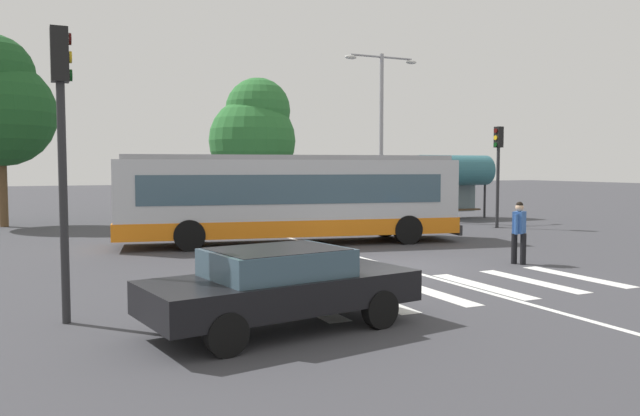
{
  "coord_description": "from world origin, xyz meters",
  "views": [
    {
      "loc": [
        -9.06,
        -14.35,
        2.68
      ],
      "look_at": [
        -0.38,
        4.44,
        1.3
      ],
      "focal_mm": 35.11,
      "sensor_mm": 36.0,
      "label": 1
    }
  ],
  "objects_px": {
    "parked_car_blue": "(225,208)",
    "parked_car_black": "(328,205)",
    "traffic_light_near_corner": "(62,128)",
    "foreground_sedan": "(280,284)",
    "traffic_light_far_corner": "(498,160)",
    "twin_arm_street_lamp": "(381,118)",
    "background_tree_right": "(254,132)",
    "pedestrian_crossing_street": "(519,229)",
    "bus_stop_shelter": "(454,172)",
    "parked_car_silver": "(280,206)",
    "city_transit_bus": "(290,198)"
  },
  "relations": [
    {
      "from": "pedestrian_crossing_street",
      "to": "bus_stop_shelter",
      "type": "xyz_separation_m",
      "value": [
        7.51,
        12.98,
        1.45
      ]
    },
    {
      "from": "parked_car_silver",
      "to": "parked_car_black",
      "type": "xyz_separation_m",
      "value": [
        2.51,
        -0.09,
        0.0
      ]
    },
    {
      "from": "parked_car_silver",
      "to": "pedestrian_crossing_street",
      "type": "bearing_deg",
      "value": -85.2
    },
    {
      "from": "background_tree_right",
      "to": "parked_car_blue",
      "type": "bearing_deg",
      "value": -117.96
    },
    {
      "from": "city_transit_bus",
      "to": "parked_car_blue",
      "type": "distance_m",
      "value": 7.96
    },
    {
      "from": "traffic_light_far_corner",
      "to": "parked_car_black",
      "type": "bearing_deg",
      "value": 128.13
    },
    {
      "from": "city_transit_bus",
      "to": "background_tree_right",
      "type": "distance_m",
      "value": 16.3
    },
    {
      "from": "traffic_light_far_corner",
      "to": "bus_stop_shelter",
      "type": "relative_size",
      "value": 1.06
    },
    {
      "from": "parked_car_black",
      "to": "traffic_light_far_corner",
      "type": "bearing_deg",
      "value": -51.87
    },
    {
      "from": "city_transit_bus",
      "to": "bus_stop_shelter",
      "type": "distance_m",
      "value": 12.99
    },
    {
      "from": "bus_stop_shelter",
      "to": "traffic_light_near_corner",
      "type": "bearing_deg",
      "value": -142.33
    },
    {
      "from": "parked_car_silver",
      "to": "parked_car_black",
      "type": "height_order",
      "value": "same"
    },
    {
      "from": "parked_car_blue",
      "to": "background_tree_right",
      "type": "bearing_deg",
      "value": 62.04
    },
    {
      "from": "pedestrian_crossing_street",
      "to": "traffic_light_far_corner",
      "type": "height_order",
      "value": "traffic_light_far_corner"
    },
    {
      "from": "parked_car_silver",
      "to": "parked_car_black",
      "type": "relative_size",
      "value": 1.01
    },
    {
      "from": "bus_stop_shelter",
      "to": "city_transit_bus",
      "type": "bearing_deg",
      "value": -152.16
    },
    {
      "from": "foreground_sedan",
      "to": "traffic_light_far_corner",
      "type": "xyz_separation_m",
      "value": [
        14.81,
        12.03,
        2.2
      ]
    },
    {
      "from": "bus_stop_shelter",
      "to": "parked_car_black",
      "type": "bearing_deg",
      "value": 163.52
    },
    {
      "from": "traffic_light_near_corner",
      "to": "parked_car_blue",
      "type": "bearing_deg",
      "value": 65.38
    },
    {
      "from": "parked_car_blue",
      "to": "traffic_light_near_corner",
      "type": "relative_size",
      "value": 0.91
    },
    {
      "from": "background_tree_right",
      "to": "parked_car_black",
      "type": "bearing_deg",
      "value": -80.81
    },
    {
      "from": "pedestrian_crossing_street",
      "to": "bus_stop_shelter",
      "type": "height_order",
      "value": "bus_stop_shelter"
    },
    {
      "from": "pedestrian_crossing_street",
      "to": "traffic_light_near_corner",
      "type": "relative_size",
      "value": 0.34
    },
    {
      "from": "parked_car_silver",
      "to": "traffic_light_far_corner",
      "type": "distance_m",
      "value": 10.33
    },
    {
      "from": "parked_car_black",
      "to": "pedestrian_crossing_street",
      "type": "bearing_deg",
      "value": -94.86
    },
    {
      "from": "traffic_light_far_corner",
      "to": "twin_arm_street_lamp",
      "type": "xyz_separation_m",
      "value": [
        -2.84,
        5.18,
        2.07
      ]
    },
    {
      "from": "parked_car_black",
      "to": "traffic_light_near_corner",
      "type": "height_order",
      "value": "traffic_light_near_corner"
    },
    {
      "from": "parked_car_blue",
      "to": "bus_stop_shelter",
      "type": "relative_size",
      "value": 1.1
    },
    {
      "from": "parked_car_black",
      "to": "background_tree_right",
      "type": "xyz_separation_m",
      "value": [
        -1.23,
        7.58,
        3.97
      ]
    },
    {
      "from": "traffic_light_near_corner",
      "to": "foreground_sedan",
      "type": "bearing_deg",
      "value": -31.59
    },
    {
      "from": "foreground_sedan",
      "to": "traffic_light_near_corner",
      "type": "bearing_deg",
      "value": 148.41
    },
    {
      "from": "traffic_light_near_corner",
      "to": "bus_stop_shelter",
      "type": "distance_m",
      "value": 24.15
    },
    {
      "from": "foreground_sedan",
      "to": "parked_car_silver",
      "type": "relative_size",
      "value": 1.03
    },
    {
      "from": "traffic_light_far_corner",
      "to": "foreground_sedan",
      "type": "bearing_deg",
      "value": -140.9
    },
    {
      "from": "pedestrian_crossing_street",
      "to": "foreground_sedan",
      "type": "bearing_deg",
      "value": -156.23
    },
    {
      "from": "parked_car_silver",
      "to": "parked_car_black",
      "type": "bearing_deg",
      "value": -2.09
    },
    {
      "from": "city_transit_bus",
      "to": "traffic_light_near_corner",
      "type": "bearing_deg",
      "value": -131.3
    },
    {
      "from": "parked_car_blue",
      "to": "bus_stop_shelter",
      "type": "xyz_separation_m",
      "value": [
        11.49,
        -1.87,
        1.65
      ]
    },
    {
      "from": "twin_arm_street_lamp",
      "to": "background_tree_right",
      "type": "bearing_deg",
      "value": 111.41
    },
    {
      "from": "bus_stop_shelter",
      "to": "background_tree_right",
      "type": "distance_m",
      "value": 12.26
    },
    {
      "from": "foreground_sedan",
      "to": "traffic_light_far_corner",
      "type": "bearing_deg",
      "value": 39.1
    },
    {
      "from": "foreground_sedan",
      "to": "parked_car_black",
      "type": "distance_m",
      "value": 20.92
    },
    {
      "from": "pedestrian_crossing_street",
      "to": "bus_stop_shelter",
      "type": "relative_size",
      "value": 0.42
    },
    {
      "from": "parked_car_blue",
      "to": "parked_car_black",
      "type": "height_order",
      "value": "same"
    },
    {
      "from": "twin_arm_street_lamp",
      "to": "parked_car_silver",
      "type": "bearing_deg",
      "value": 163.36
    },
    {
      "from": "pedestrian_crossing_street",
      "to": "traffic_light_far_corner",
      "type": "relative_size",
      "value": 0.39
    },
    {
      "from": "foreground_sedan",
      "to": "traffic_light_near_corner",
      "type": "xyz_separation_m",
      "value": [
        -3.16,
        1.95,
        2.56
      ]
    },
    {
      "from": "twin_arm_street_lamp",
      "to": "bus_stop_shelter",
      "type": "bearing_deg",
      "value": -7.31
    },
    {
      "from": "foreground_sedan",
      "to": "bus_stop_shelter",
      "type": "xyz_separation_m",
      "value": [
        15.94,
        16.7,
        1.65
      ]
    },
    {
      "from": "pedestrian_crossing_street",
      "to": "background_tree_right",
      "type": "distance_m",
      "value": 22.73
    }
  ]
}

